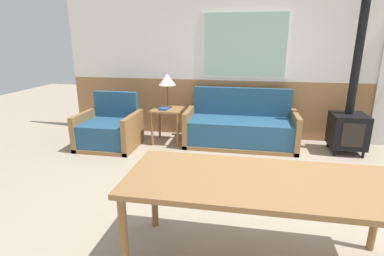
% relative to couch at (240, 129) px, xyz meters
% --- Properties ---
extents(ground_plane, '(16.00, 16.00, 0.00)m').
position_rel_couch_xyz_m(ground_plane, '(0.44, -2.13, -0.28)').
color(ground_plane, gray).
extents(wall_back, '(7.20, 0.09, 2.70)m').
position_rel_couch_xyz_m(wall_back, '(0.42, 0.50, 1.08)').
color(wall_back, '#996B42').
rests_on(wall_back, ground_plane).
extents(couch, '(1.79, 0.77, 0.91)m').
position_rel_couch_xyz_m(couch, '(0.00, 0.00, 0.00)').
color(couch, olive).
rests_on(couch, ground_plane).
extents(armchair, '(0.91, 0.79, 0.86)m').
position_rel_couch_xyz_m(armchair, '(-2.09, -0.46, -0.02)').
color(armchair, olive).
rests_on(armchair, ground_plane).
extents(side_table, '(0.49, 0.49, 0.59)m').
position_rel_couch_xyz_m(side_table, '(-1.21, -0.06, 0.20)').
color(side_table, olive).
rests_on(side_table, ground_plane).
extents(table_lamp, '(0.28, 0.28, 0.57)m').
position_rel_couch_xyz_m(table_lamp, '(-1.23, 0.02, 0.77)').
color(table_lamp, '#4C3823').
rests_on(table_lamp, side_table).
extents(book_stack, '(0.16, 0.17, 0.03)m').
position_rel_couch_xyz_m(book_stack, '(-1.25, -0.15, 0.32)').
color(book_stack, '#234799').
rests_on(book_stack, side_table).
extents(dining_table, '(2.00, 0.82, 0.73)m').
position_rel_couch_xyz_m(dining_table, '(0.22, -2.77, 0.39)').
color(dining_table, olive).
rests_on(dining_table, ground_plane).
extents(wood_stove, '(0.50, 0.51, 2.53)m').
position_rel_couch_xyz_m(wood_stove, '(1.63, -0.02, 0.29)').
color(wood_stove, black).
rests_on(wood_stove, ground_plane).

